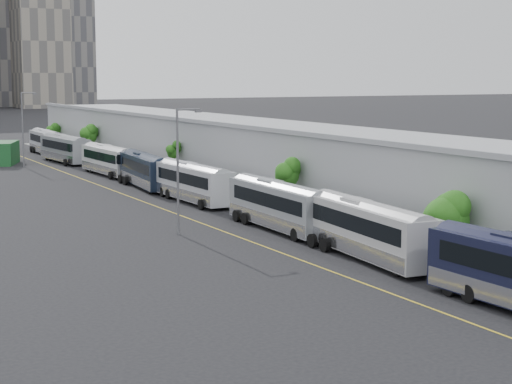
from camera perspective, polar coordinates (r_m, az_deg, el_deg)
sidewalk at (r=75.14m, az=3.08°, el=-1.19°), size 10.00×170.00×0.12m
lane_line at (r=70.41m, az=-4.28°, el=-1.85°), size 0.12×160.00×0.02m
depot at (r=76.79m, az=5.66°, el=1.57°), size 12.45×160.40×7.20m
bus_2 at (r=55.43m, az=7.56°, el=-2.87°), size 3.75×13.07×3.77m
bus_3 at (r=65.43m, az=1.58°, el=-1.19°), size 2.90×12.81×3.73m
bus_4 at (r=79.82m, az=-4.19°, el=0.40°), size 2.84×12.55×3.65m
bus_5 at (r=90.79m, az=-7.34°, el=1.24°), size 3.58×12.55×3.62m
bus_6 at (r=103.03m, az=-9.80°, el=1.95°), size 2.99×12.19×3.53m
bus_7 at (r=118.77m, az=-12.60°, el=2.68°), size 3.58×12.97×3.75m
bus_8 at (r=131.91m, az=-13.77°, el=3.12°), size 2.80×12.55×3.66m
tree_1 at (r=53.72m, az=12.56°, el=-1.40°), size 2.91×2.91×4.84m
tree_2 at (r=70.55m, az=2.07°, el=1.32°), size 2.00×2.00×4.86m
tree_3 at (r=93.56m, az=-5.54°, el=2.70°), size 1.34×1.34×4.30m
tree_4 at (r=121.36m, az=-11.10°, el=3.85°), size 2.32×2.32×4.92m
tree_5 at (r=140.68m, az=-13.37°, el=4.00°), size 1.94×1.94×3.98m
street_lamp_near at (r=63.36m, az=-5.10°, el=1.97°), size 2.04×0.22×9.39m
street_lamp_far at (r=113.99m, az=-15.22°, el=4.37°), size 2.04×0.22×9.64m
shipping_container at (r=118.85m, az=-16.40°, el=2.51°), size 5.09×7.34×2.99m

